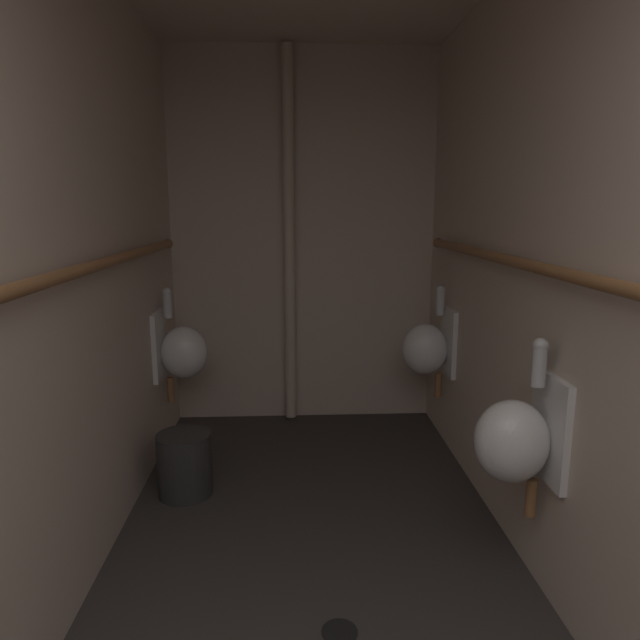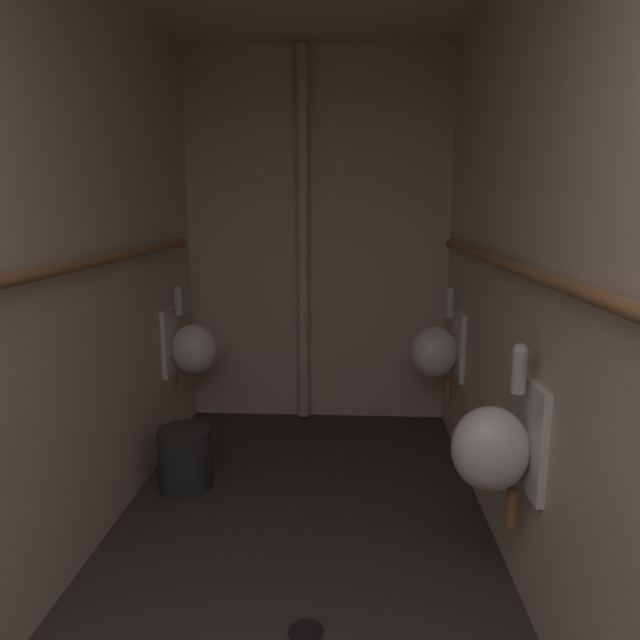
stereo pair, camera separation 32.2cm
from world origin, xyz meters
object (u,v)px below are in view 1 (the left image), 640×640
at_px(waste_bin, 185,464).
at_px(urinal_right_mid, 517,438).
at_px(urinal_left_mid, 181,351).
at_px(urinal_right_far, 428,347).
at_px(standpipe_back_wall, 289,242).
at_px(floor_drain, 340,631).

bearing_deg(waste_bin, urinal_right_mid, -30.60).
bearing_deg(urinal_right_mid, urinal_left_mid, 137.26).
xyz_separation_m(urinal_left_mid, urinal_right_mid, (1.62, -1.50, 0.00)).
relative_size(urinal_right_mid, waste_bin, 2.12).
distance_m(urinal_right_mid, waste_bin, 1.82).
xyz_separation_m(urinal_right_mid, urinal_right_far, (0.00, 1.50, 0.00)).
xyz_separation_m(urinal_left_mid, standpipe_back_wall, (0.71, 0.51, 0.67)).
bearing_deg(waste_bin, floor_drain, -54.91).
bearing_deg(standpipe_back_wall, urinal_left_mid, -144.10).
xyz_separation_m(urinal_left_mid, floor_drain, (0.89, -1.71, -0.68)).
bearing_deg(urinal_right_mid, standpipe_back_wall, 114.44).
xyz_separation_m(standpipe_back_wall, floor_drain, (0.18, -2.22, -1.34)).
distance_m(urinal_right_far, standpipe_back_wall, 1.24).
height_order(urinal_right_mid, standpipe_back_wall, standpipe_back_wall).
xyz_separation_m(urinal_right_mid, floor_drain, (-0.73, -0.22, -0.68)).
xyz_separation_m(urinal_right_far, standpipe_back_wall, (-0.91, 0.51, 0.67)).
bearing_deg(urinal_left_mid, standpipe_back_wall, 35.90).
relative_size(urinal_left_mid, floor_drain, 5.39).
bearing_deg(urinal_right_mid, waste_bin, 149.40).
distance_m(urinal_left_mid, urinal_right_far, 1.62).
bearing_deg(urinal_right_far, floor_drain, -112.99).
bearing_deg(standpipe_back_wall, urinal_right_mid, -65.56).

